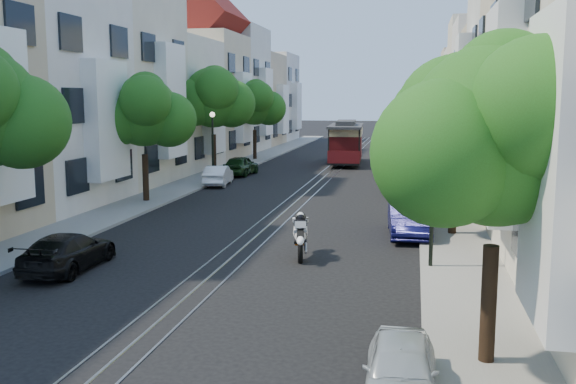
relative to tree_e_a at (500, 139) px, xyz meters
The scene contains 26 objects.
ground 32.17m from the tree_e_a, 103.17° to the left, with size 200.00×200.00×0.00m, color black.
sidewalk_east 31.33m from the tree_e_a, 90.02° to the left, with size 2.50×80.00×0.12m, color gray.
sidewalk_west 34.52m from the tree_e_a, 115.07° to the left, with size 2.50×80.00×0.12m, color gray.
rail_left 32.29m from the tree_e_a, 104.13° to the left, with size 0.06×80.00×0.02m, color gray.
rail_slot 32.16m from the tree_e_a, 103.17° to the left, with size 0.06×80.00×0.02m, color gray.
rail_right 32.04m from the tree_e_a, 102.21° to the left, with size 0.06×80.00×0.02m, color gray.
lane_line 32.16m from the tree_e_a, 103.17° to the left, with size 0.08×80.00×0.01m, color tan.
townhouses_east 31.29m from the tree_e_a, 81.53° to the left, with size 7.75×72.00×12.00m.
townhouses_west 36.38m from the tree_e_a, 121.73° to the left, with size 7.75×72.00×11.76m.
tree_e_a is the anchor object (origin of this frame).
tree_e_b 12.00m from the tree_e_a, 90.00° to the left, with size 4.93×4.08×6.68m.
tree_e_c 23.00m from the tree_e_a, 90.00° to the left, with size 4.84×3.99×6.52m.
tree_e_d 34.00m from the tree_e_a, 90.00° to the left, with size 5.01×4.16×6.85m.
tree_w_b 22.28m from the tree_e_a, 130.27° to the left, with size 4.72×3.87×6.27m.
tree_w_c 31.49m from the tree_e_a, 117.22° to the left, with size 5.13×4.28×7.09m.
tree_w_d 41.57m from the tree_e_a, 110.27° to the left, with size 4.84×3.99×6.52m.
lamp_east 7.26m from the tree_e_a, 97.79° to the left, with size 0.32×0.32×4.16m.
lamp_west 28.51m from the tree_e_a, 118.45° to the left, with size 0.32×0.32×4.16m.
sportbike_rider 9.89m from the tree_e_a, 123.37° to the left, with size 0.66×2.17×1.49m.
cable_car 38.09m from the tree_e_a, 100.25° to the left, with size 3.02×8.16×3.08m.
parked_car_e_near 4.53m from the tree_e_a, 134.65° to the right, with size 1.25×3.12×1.06m, color #ACB3B8.
parked_car_e_mid 12.49m from the tree_e_a, 98.00° to the left, with size 1.45×4.17×1.37m, color #0D0D42.
parked_car_e_far 29.16m from the tree_e_a, 93.29° to the left, with size 1.95×4.22×1.17m, color maroon.
parked_car_w_near 13.20m from the tree_e_a, 157.37° to the left, with size 1.60×3.93×1.14m, color black.
parked_car_w_mid 27.30m from the tree_e_a, 118.41° to the left, with size 1.24×3.55×1.17m, color white.
parked_car_w_far 31.74m from the tree_e_a, 114.08° to the left, with size 1.56×3.87×1.32m, color #163515.
Camera 1 is at (5.72, -15.30, 5.15)m, focal length 40.00 mm.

